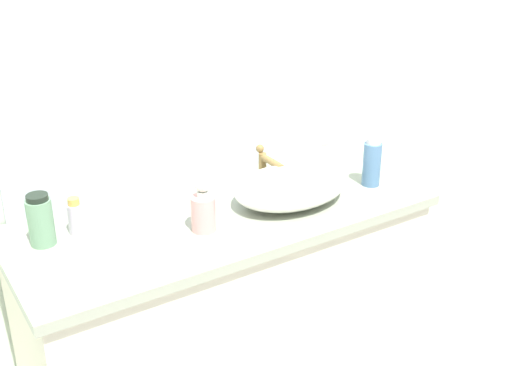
# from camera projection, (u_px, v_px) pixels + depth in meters

# --- Properties ---
(bathroom_wall_rear) EXTENTS (6.00, 0.06, 2.60)m
(bathroom_wall_rear) POSITION_uv_depth(u_px,v_px,m) (184.00, 50.00, 2.15)
(bathroom_wall_rear) COLOR silver
(bathroom_wall_rear) RESTS_ON ground
(vanity_counter) EXTENTS (1.34, 0.57, 0.85)m
(vanity_counter) POSITION_uv_depth(u_px,v_px,m) (226.00, 322.00, 2.24)
(vanity_counter) COLOR beige
(vanity_counter) RESTS_ON ground
(sink_basin) EXTENTS (0.39, 0.28, 0.11)m
(sink_basin) POSITION_uv_depth(u_px,v_px,m) (291.00, 186.00, 2.10)
(sink_basin) COLOR white
(sink_basin) RESTS_ON vanity_counter
(faucet) EXTENTS (0.03, 0.15, 0.14)m
(faucet) POSITION_uv_depth(u_px,v_px,m) (266.00, 164.00, 2.21)
(faucet) COLOR olive
(faucet) RESTS_ON vanity_counter
(soap_dispenser) EXTENTS (0.07, 0.07, 0.17)m
(soap_dispenser) POSITION_uv_depth(u_px,v_px,m) (203.00, 209.00, 1.92)
(soap_dispenser) COLOR pink
(soap_dispenser) RESTS_ON vanity_counter
(lotion_bottle) EXTENTS (0.05, 0.05, 0.11)m
(lotion_bottle) POSITION_uv_depth(u_px,v_px,m) (75.00, 217.00, 1.91)
(lotion_bottle) COLOR silver
(lotion_bottle) RESTS_ON vanity_counter
(perfume_bottle) EXTENTS (0.07, 0.07, 0.16)m
(perfume_bottle) POSITION_uv_depth(u_px,v_px,m) (41.00, 220.00, 1.84)
(perfume_bottle) COLOR gray
(perfume_bottle) RESTS_ON vanity_counter
(spray_can) EXTENTS (0.06, 0.06, 0.17)m
(spray_can) POSITION_uv_depth(u_px,v_px,m) (372.00, 162.00, 2.21)
(spray_can) COLOR #4D75A1
(spray_can) RESTS_ON vanity_counter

